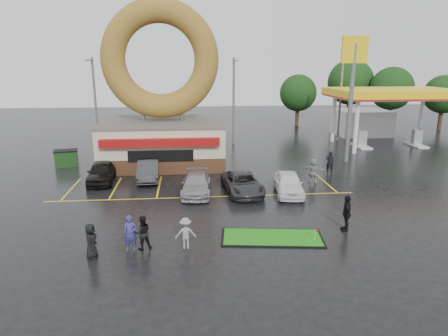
{
  "coord_description": "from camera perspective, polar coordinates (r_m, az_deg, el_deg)",
  "views": [
    {
      "loc": [
        -0.92,
        -21.13,
        8.38
      ],
      "look_at": [
        1.25,
        2.31,
        2.2
      ],
      "focal_mm": 32.0,
      "sensor_mm": 36.0,
      "label": 1
    }
  ],
  "objects": [
    {
      "name": "donut_shop",
      "position": [
        34.39,
        -8.82,
        8.0
      ],
      "size": [
        10.2,
        8.7,
        13.5
      ],
      "color": "#472B19",
      "rests_on": "ground"
    },
    {
      "name": "person_hoodie",
      "position": [
        18.81,
        -5.5,
        -9.26
      ],
      "size": [
        1.02,
        0.63,
        1.52
      ],
      "primitive_type": "imported",
      "rotation": [
        0.0,
        0.0,
        3.21
      ],
      "color": "gray",
      "rests_on": "ground"
    },
    {
      "name": "tree_far_c",
      "position": [
        59.76,
        17.63,
        11.6
      ],
      "size": [
        6.3,
        6.3,
        9.0
      ],
      "color": "#332114",
      "rests_on": "ground"
    },
    {
      "name": "car_grey",
      "position": [
        26.54,
        2.63,
        -2.2
      ],
      "size": [
        2.66,
        5.01,
        1.34
      ],
      "primitive_type": "imported",
      "rotation": [
        0.0,
        0.0,
        0.09
      ],
      "color": "#313133",
      "rests_on": "ground"
    },
    {
      "name": "streetlight_mid",
      "position": [
        42.49,
        1.39,
        9.85
      ],
      "size": [
        0.4,
        2.21,
        9.0
      ],
      "color": "slate",
      "rests_on": "ground"
    },
    {
      "name": "car_silver",
      "position": [
        26.45,
        -3.99,
        -2.3
      ],
      "size": [
        2.15,
        4.66,
        1.32
      ],
      "primitive_type": "imported",
      "rotation": [
        0.0,
        0.0,
        -0.07
      ],
      "color": "#9A9A9E",
      "rests_on": "ground"
    },
    {
      "name": "gas_station",
      "position": [
        47.22,
        21.25,
        8.03
      ],
      "size": [
        12.3,
        13.65,
        5.9
      ],
      "color": "silver",
      "rests_on": "ground"
    },
    {
      "name": "person_cameraman",
      "position": [
        21.54,
        17.09,
        -6.16
      ],
      "size": [
        0.66,
        1.18,
        1.9
      ],
      "primitive_type": "imported",
      "rotation": [
        0.0,
        0.0,
        -1.75
      ],
      "color": "black",
      "rests_on": "ground"
    },
    {
      "name": "person_blue",
      "position": [
        19.0,
        -13.25,
        -9.06
      ],
      "size": [
        0.65,
        0.46,
        1.7
      ],
      "primitive_type": "imported",
      "rotation": [
        0.0,
        0.0,
        0.09
      ],
      "color": "navy",
      "rests_on": "ground"
    },
    {
      "name": "car_black",
      "position": [
        30.25,
        -17.13,
        -0.57
      ],
      "size": [
        2.07,
        4.53,
        1.51
      ],
      "primitive_type": "imported",
      "rotation": [
        0.0,
        0.0,
        0.07
      ],
      "color": "black",
      "rests_on": "ground"
    },
    {
      "name": "dumpster",
      "position": [
        35.99,
        -21.59,
        1.26
      ],
      "size": [
        2.03,
        1.59,
        1.3
      ],
      "primitive_type": "cube",
      "rotation": [
        0.0,
        0.0,
        0.24
      ],
      "color": "#183A16",
      "rests_on": "ground"
    },
    {
      "name": "person_walker_far",
      "position": [
        32.51,
        14.88,
        0.82
      ],
      "size": [
        0.74,
        0.64,
        1.7
      ],
      "primitive_type": "imported",
      "rotation": [
        0.0,
        0.0,
        2.69
      ],
      "color": "black",
      "rests_on": "ground"
    },
    {
      "name": "shell_sign",
      "position": [
        35.95,
        17.92,
        12.42
      ],
      "size": [
        2.2,
        0.36,
        10.6
      ],
      "color": "slate",
      "rests_on": "ground"
    },
    {
      "name": "streetlight_left",
      "position": [
        42.19,
        -17.94,
        9.11
      ],
      "size": [
        0.4,
        2.21,
        9.0
      ],
      "color": "slate",
      "rests_on": "ground"
    },
    {
      "name": "tree_far_b",
      "position": [
        59.27,
        28.86,
        9.2
      ],
      "size": [
        4.9,
        4.9,
        7.0
      ],
      "color": "#332114",
      "rests_on": "ground"
    },
    {
      "name": "ground",
      "position": [
        22.75,
        -2.62,
        -6.92
      ],
      "size": [
        120.0,
        120.0,
        0.0
      ],
      "primitive_type": "plane",
      "color": "black",
      "rests_on": "ground"
    },
    {
      "name": "putting_green",
      "position": [
        20.18,
        6.87,
        -9.82
      ],
      "size": [
        5.22,
        2.77,
        0.62
      ],
      "color": "black",
      "rests_on": "ground"
    },
    {
      "name": "person_blackjkt",
      "position": [
        19.02,
        -11.57,
        -9.03
      ],
      "size": [
        0.94,
        0.81,
        1.64
      ],
      "primitive_type": "imported",
      "rotation": [
        0.0,
        0.0,
        3.42
      ],
      "color": "black",
      "rests_on": "ground"
    },
    {
      "name": "streetlight_right",
      "position": [
        46.39,
        16.35,
        9.68
      ],
      "size": [
        0.4,
        2.21,
        9.0
      ],
      "color": "slate",
      "rests_on": "ground"
    },
    {
      "name": "car_dgrey",
      "position": [
        30.07,
        -10.77,
        -0.31
      ],
      "size": [
        1.76,
        4.46,
        1.45
      ],
      "primitive_type": "imported",
      "rotation": [
        0.0,
        0.0,
        0.05
      ],
      "color": "#302F32",
      "rests_on": "ground"
    },
    {
      "name": "person_bystander",
      "position": [
        18.81,
        -18.47,
        -9.87
      ],
      "size": [
        0.54,
        0.8,
        1.6
      ],
      "primitive_type": "imported",
      "rotation": [
        0.0,
        0.0,
        1.53
      ],
      "color": "black",
      "rests_on": "ground"
    },
    {
      "name": "tree_far_d",
      "position": [
        55.32,
        10.54,
        10.48
      ],
      "size": [
        4.9,
        4.9,
        7.0
      ],
      "color": "#332114",
      "rests_on": "ground"
    },
    {
      "name": "person_walker_near",
      "position": [
        29.46,
        12.65,
        -0.35
      ],
      "size": [
        1.73,
        1.31,
        1.82
      ],
      "primitive_type": "imported",
      "rotation": [
        0.0,
        0.0,
        2.62
      ],
      "color": "gray",
      "rests_on": "ground"
    },
    {
      "name": "car_white",
      "position": [
        26.61,
        9.21,
        -2.19
      ],
      "size": [
        2.23,
        4.47,
        1.46
      ],
      "primitive_type": "imported",
      "rotation": [
        0.0,
        0.0,
        -0.12
      ],
      "color": "white",
      "rests_on": "ground"
    },
    {
      "name": "tree_far_a",
      "position": [
        57.87,
        22.83,
        10.42
      ],
      "size": [
        5.6,
        5.6,
        8.0
      ],
      "color": "#332114",
      "rests_on": "ground"
    }
  ]
}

